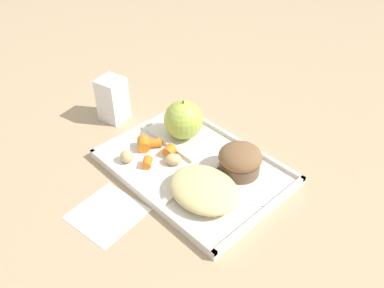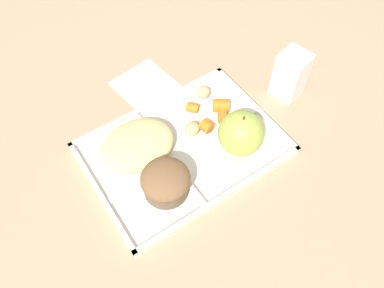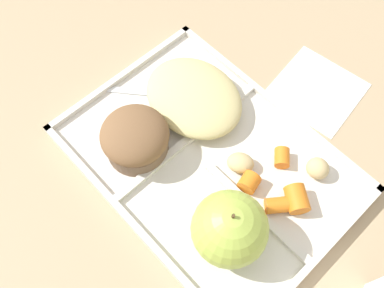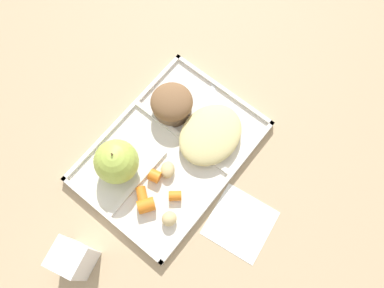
{
  "view_description": "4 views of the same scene",
  "coord_description": "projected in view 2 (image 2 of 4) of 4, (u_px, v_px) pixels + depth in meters",
  "views": [
    {
      "loc": [
        0.45,
        -0.43,
        0.57
      ],
      "look_at": [
        -0.01,
        0.0,
        0.06
      ],
      "focal_mm": 37.97,
      "sensor_mm": 36.0,
      "label": 1
    },
    {
      "loc": [
        0.21,
        0.34,
        0.61
      ],
      "look_at": [
        0.0,
        0.03,
        0.06
      ],
      "focal_mm": 34.66,
      "sensor_mm": 36.0,
      "label": 2
    },
    {
      "loc": [
        -0.16,
        0.17,
        0.51
      ],
      "look_at": [
        0.01,
        0.02,
        0.06
      ],
      "focal_mm": 39.08,
      "sensor_mm": 36.0,
      "label": 3
    },
    {
      "loc": [
        -0.17,
        -0.19,
        0.78
      ],
      "look_at": [
        0.03,
        -0.04,
        0.06
      ],
      "focal_mm": 37.0,
      "sensor_mm": 36.0,
      "label": 4
    }
  ],
  "objects": [
    {
      "name": "bran_muffin",
      "position": [
        166.0,
        181.0,
        0.64
      ],
      "size": [
        0.09,
        0.09,
        0.06
      ],
      "color": "brown",
      "rests_on": "lunch_tray"
    },
    {
      "name": "ground",
      "position": [
        184.0,
        152.0,
        0.73
      ],
      "size": [
        6.0,
        6.0,
        0.0
      ],
      "primitive_type": "plane",
      "color": "tan"
    },
    {
      "name": "meatball_front",
      "position": [
        157.0,
        144.0,
        0.71
      ],
      "size": [
        0.03,
        0.03,
        0.03
      ],
      "primitive_type": "sphere",
      "color": "#755B4C",
      "rests_on": "lunch_tray"
    },
    {
      "name": "potato_chunk_small",
      "position": [
        192.0,
        129.0,
        0.73
      ],
      "size": [
        0.04,
        0.04,
        0.02
      ],
      "primitive_type": "ellipsoid",
      "rotation": [
        0.0,
        0.0,
        2.15
      ],
      "color": "tan",
      "rests_on": "lunch_tray"
    },
    {
      "name": "paper_napkin",
      "position": [
        144.0,
        84.0,
        0.83
      ],
      "size": [
        0.13,
        0.13,
        0.0
      ],
      "primitive_type": "cube",
      "rotation": [
        0.0,
        0.0,
        0.14
      ],
      "color": "white",
      "rests_on": "ground"
    },
    {
      "name": "carrot_slice_back",
      "position": [
        206.0,
        126.0,
        0.73
      ],
      "size": [
        0.03,
        0.03,
        0.02
      ],
      "primitive_type": "cylinder",
      "rotation": [
        0.0,
        1.57,
        1.81
      ],
      "color": "orange",
      "rests_on": "lunch_tray"
    },
    {
      "name": "carrot_slice_small",
      "position": [
        221.0,
        106.0,
        0.76
      ],
      "size": [
        0.04,
        0.04,
        0.03
      ],
      "primitive_type": "cylinder",
      "rotation": [
        0.0,
        1.57,
        5.67
      ],
      "color": "orange",
      "rests_on": "lunch_tray"
    },
    {
      "name": "carrot_slice_large",
      "position": [
        192.0,
        108.0,
        0.76
      ],
      "size": [
        0.03,
        0.03,
        0.02
      ],
      "primitive_type": "cylinder",
      "rotation": [
        0.0,
        1.57,
        5.42
      ],
      "color": "orange",
      "rests_on": "lunch_tray"
    },
    {
      "name": "meatball_side",
      "position": [
        124.0,
        150.0,
        0.7
      ],
      "size": [
        0.03,
        0.03,
        0.03
      ],
      "primitive_type": "sphere",
      "color": "brown",
      "rests_on": "lunch_tray"
    },
    {
      "name": "meatball_back",
      "position": [
        138.0,
        147.0,
        0.7
      ],
      "size": [
        0.03,
        0.03,
        0.03
      ],
      "primitive_type": "sphere",
      "color": "#755B4C",
      "rests_on": "lunch_tray"
    },
    {
      "name": "potato_chunk_browned",
      "position": [
        203.0,
        92.0,
        0.78
      ],
      "size": [
        0.03,
        0.03,
        0.03
      ],
      "primitive_type": "ellipsoid",
      "rotation": [
        0.0,
        0.0,
        1.51
      ],
      "color": "tan",
      "rests_on": "lunch_tray"
    },
    {
      "name": "egg_noodle_pile",
      "position": [
        138.0,
        145.0,
        0.7
      ],
      "size": [
        0.14,
        0.12,
        0.04
      ],
      "primitive_type": "ellipsoid",
      "color": "#D6C684",
      "rests_on": "lunch_tray"
    },
    {
      "name": "green_apple",
      "position": [
        241.0,
        134.0,
        0.68
      ],
      "size": [
        0.09,
        0.09,
        0.09
      ],
      "color": "#A8C14C",
      "rests_on": "lunch_tray"
    },
    {
      "name": "carrot_slice_diagonal",
      "position": [
        223.0,
        116.0,
        0.75
      ],
      "size": [
        0.03,
        0.04,
        0.02
      ],
      "primitive_type": "cylinder",
      "rotation": [
        0.0,
        1.57,
        4.06
      ],
      "color": "orange",
      "rests_on": "lunch_tray"
    },
    {
      "name": "lunch_tray",
      "position": [
        184.0,
        150.0,
        0.72
      ],
      "size": [
        0.37,
        0.26,
        0.02
      ],
      "color": "silver",
      "rests_on": "ground"
    },
    {
      "name": "milk_carton",
      "position": [
        290.0,
        75.0,
        0.77
      ],
      "size": [
        0.07,
        0.07,
        0.11
      ],
      "primitive_type": "cube",
      "rotation": [
        0.0,
        0.0,
        0.24
      ],
      "color": "white",
      "rests_on": "ground"
    },
    {
      "name": "plastic_fork",
      "position": [
        124.0,
        166.0,
        0.69
      ],
      "size": [
        0.12,
        0.11,
        0.0
      ],
      "color": "silver",
      "rests_on": "lunch_tray"
    }
  ]
}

